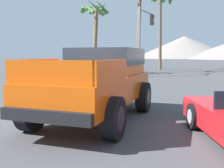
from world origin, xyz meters
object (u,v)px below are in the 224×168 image
Objects in this scene: parked_car_blue at (102,64)px; traffic_light_main at (145,29)px; orange_pickup_truck at (100,78)px; palm_tree_short at (161,13)px; palm_tree_tall at (94,19)px; palm_tree_leaning at (138,7)px.

traffic_light_main is at bearing 63.37° from parked_car_blue.
orange_pickup_truck is 15.77m from traffic_light_main.
palm_tree_tall is at bearing -108.06° from palm_tree_short.
traffic_light_main is 0.85× the size of palm_tree_tall.
parked_car_blue is at bearing -163.38° from palm_tree_short.
palm_tree_short is at bearing 94.67° from orange_pickup_truck.
palm_tree_tall is (3.69, -7.82, 4.41)m from parked_car_blue.
palm_tree_leaning reaches higher than orange_pickup_truck.
traffic_light_main is 4.73m from palm_tree_leaning.
orange_pickup_truck is 25.35m from palm_tree_short.
palm_tree_tall is 0.74× the size of palm_tree_short.
palm_tree_leaning is at bearing 30.47° from traffic_light_main.
palm_tree_short is at bearing 8.74° from traffic_light_main.
parked_car_blue is 0.52× the size of palm_tree_leaning.
palm_tree_leaning reaches higher than parked_car_blue.
palm_tree_leaning reaches higher than traffic_light_main.
traffic_light_main is 0.64× the size of palm_tree_leaning.
traffic_light_main is 4.81m from palm_tree_tall.
parked_car_blue is at bearing 115.26° from palm_tree_tall.
traffic_light_main reaches higher than parked_car_blue.
parked_car_blue is at bearing 111.18° from orange_pickup_truck.
parked_car_blue is 9.41m from palm_tree_leaning.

